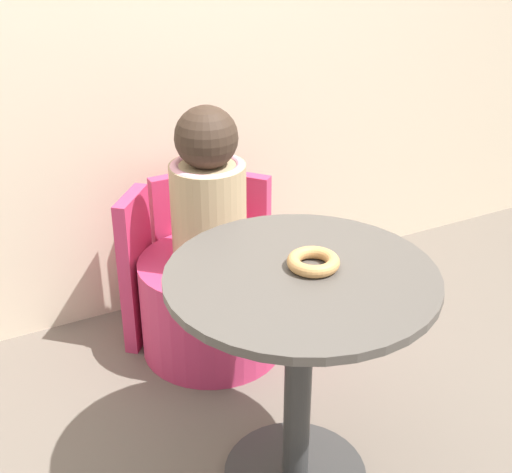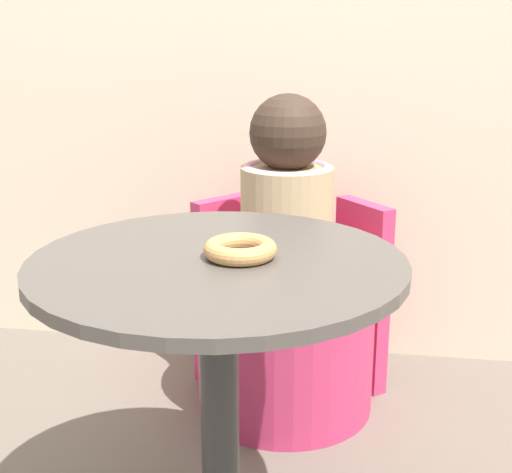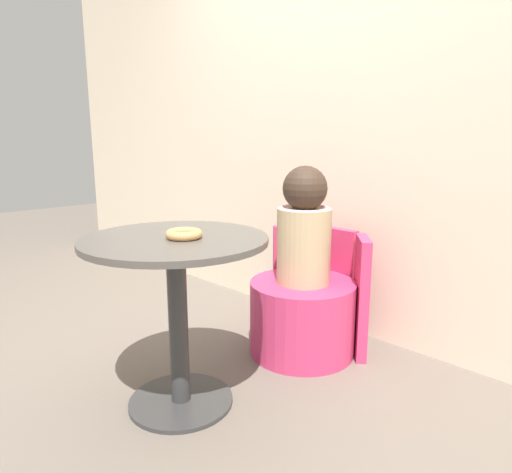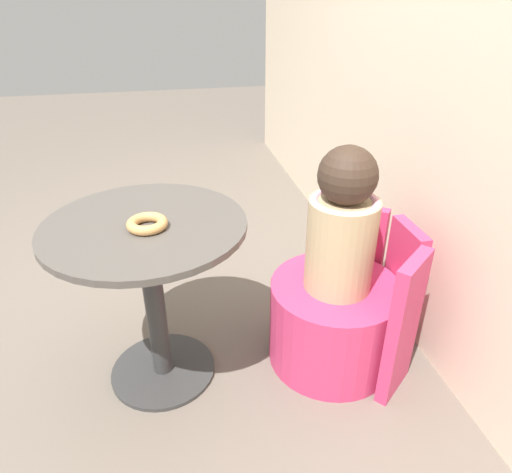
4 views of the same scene
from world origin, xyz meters
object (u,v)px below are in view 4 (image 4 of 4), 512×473
Objects in this scene: tub_chair at (333,322)px; round_table at (150,269)px; donut at (147,224)px; child_figure at (343,225)px.

round_table is at bearing -94.30° from tub_chair.
donut is (0.04, 0.01, 0.21)m from round_table.
donut reaches higher than round_table.
donut is at bearing 16.60° from round_table.
tub_chair is at bearing 89.03° from donut.
round_table is 0.22m from donut.
child_figure reaches higher than round_table.
tub_chair is at bearing -97.13° from child_figure.
child_figure reaches higher than tub_chair.
donut is (-0.01, -0.71, 0.08)m from child_figure.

